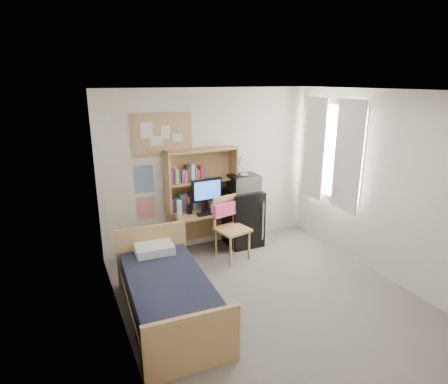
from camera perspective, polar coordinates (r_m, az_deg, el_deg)
name	(u,v)px	position (r m, az deg, el deg)	size (l,w,h in m)	color
floor	(274,305)	(4.97, 7.70, -16.65)	(3.60, 4.20, 0.02)	gray
ceiling	(284,91)	(4.16, 9.13, 15.00)	(3.60, 4.20, 0.02)	silver
wall_back	(210,169)	(6.19, -2.20, 3.53)	(3.60, 0.04, 2.60)	white
wall_left	(121,232)	(3.78, -15.41, -5.84)	(0.04, 4.20, 2.60)	white
wall_right	(392,189)	(5.55, 24.20, 0.49)	(0.04, 4.20, 2.60)	white
window_unit	(332,152)	(6.27, 16.08, 5.87)	(0.10, 1.40, 1.70)	white
curtain_left	(348,157)	(5.96, 18.33, 5.14)	(0.04, 0.55, 1.70)	white
curtain_right	(314,148)	(6.56, 13.62, 6.51)	(0.04, 0.55, 1.70)	white
bulletin_board	(162,134)	(5.81, -9.42, 8.68)	(0.94, 0.03, 0.64)	tan
poster_wave	(144,179)	(5.87, -12.13, 1.93)	(0.30, 0.01, 0.42)	#23548D
poster_japan	(146,208)	(6.00, -11.86, -2.41)	(0.28, 0.01, 0.36)	red
desk	(206,230)	(6.13, -2.76, -5.87)	(1.14, 0.57, 0.71)	tan
desk_chair	(233,229)	(5.81, 1.31, -5.65)	(0.50, 0.50, 1.00)	tan
mini_fridge	(243,217)	(6.36, 2.91, -3.88)	(0.56, 0.56, 0.95)	black
bed	(169,299)	(4.60, -8.36, -15.81)	(0.92, 1.83, 0.50)	black
hutch	(201,179)	(6.00, -3.45, 2.04)	(1.18, 0.30, 0.96)	tan
monitor	(207,195)	(5.87, -2.60, -0.44)	(0.50, 0.04, 0.53)	black
keyboard	(211,213)	(5.83, -2.01, -3.21)	(0.45, 0.14, 0.02)	black
speaker_left	(189,209)	(5.82, -5.28, -2.62)	(0.06, 0.06, 0.15)	black
speaker_right	(224,203)	(6.05, 0.02, -1.74)	(0.07, 0.07, 0.17)	black
water_bottle	(179,209)	(5.71, -6.83, -2.53)	(0.07, 0.07, 0.25)	white
hoodie	(225,209)	(5.86, 0.10, -2.58)	(0.44, 0.14, 0.21)	#FF6187
microwave	(244,183)	(6.15, 3.07, 1.39)	(0.47, 0.36, 0.27)	silver
desk_fan	(244,165)	(6.08, 3.12, 4.07)	(0.26, 0.26, 0.32)	white
pillow	(154,249)	(5.09, -10.56, -8.52)	(0.49, 0.34, 0.12)	white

